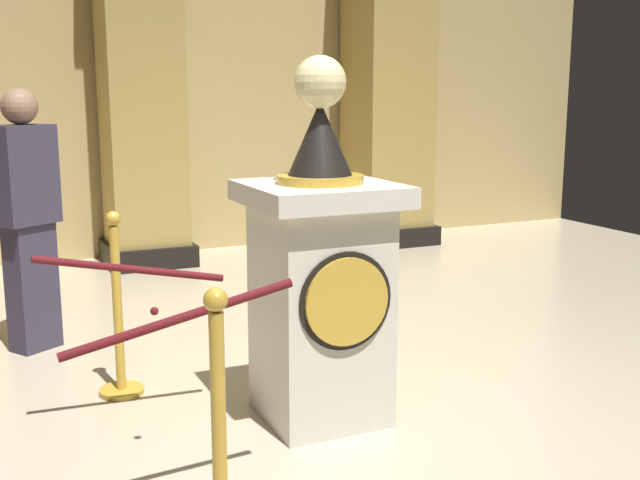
# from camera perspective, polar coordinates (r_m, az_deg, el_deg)

# --- Properties ---
(ground_plane) EXTENTS (10.83, 10.83, 0.00)m
(ground_plane) POSITION_cam_1_polar(r_m,az_deg,el_deg) (3.90, 0.73, -13.71)
(ground_plane) COLOR beige
(back_wall) EXTENTS (10.83, 0.16, 4.05)m
(back_wall) POSITION_cam_1_polar(r_m,az_deg,el_deg) (7.96, -13.86, 13.51)
(back_wall) COLOR tan
(back_wall) RESTS_ON ground_plane
(pedestal_clock) EXTENTS (0.70, 0.70, 1.79)m
(pedestal_clock) POSITION_cam_1_polar(r_m,az_deg,el_deg) (3.81, 0.03, -2.80)
(pedestal_clock) COLOR silver
(pedestal_clock) RESTS_ON ground_plane
(stanchion_near) EXTENTS (0.24, 0.24, 1.01)m
(stanchion_near) POSITION_cam_1_polar(r_m,az_deg,el_deg) (4.34, -14.52, -6.54)
(stanchion_near) COLOR gold
(stanchion_near) RESTS_ON ground_plane
(stanchion_far) EXTENTS (0.24, 0.24, 1.01)m
(stanchion_far) POSITION_cam_1_polar(r_m,az_deg,el_deg) (2.73, -7.32, -17.03)
(stanchion_far) COLOR gold
(stanchion_far) RESTS_ON ground_plane
(velvet_rope) EXTENTS (0.90, 0.93, 0.22)m
(velvet_rope) POSITION_cam_1_polar(r_m,az_deg,el_deg) (3.38, -12.10, -3.68)
(velvet_rope) COLOR #591419
(column_right) EXTENTS (0.91, 0.91, 3.89)m
(column_right) POSITION_cam_1_polar(r_m,az_deg,el_deg) (8.39, 5.02, 12.98)
(column_right) COLOR black
(column_right) RESTS_ON ground_plane
(column_centre_rear) EXTENTS (0.83, 0.83, 3.89)m
(column_centre_rear) POSITION_cam_1_polar(r_m,az_deg,el_deg) (7.47, -13.09, 13.01)
(column_centre_rear) COLOR black
(column_centre_rear) RESTS_ON ground_plane
(bystander_guest) EXTENTS (0.42, 0.38, 1.64)m
(bystander_guest) POSITION_cam_1_polar(r_m,az_deg,el_deg) (5.15, -20.66, 1.76)
(bystander_guest) COLOR #383347
(bystander_guest) RESTS_ON ground_plane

